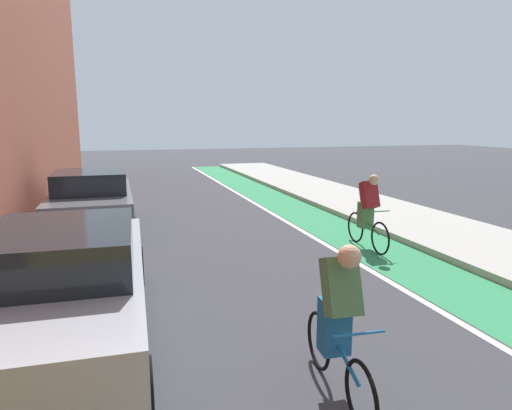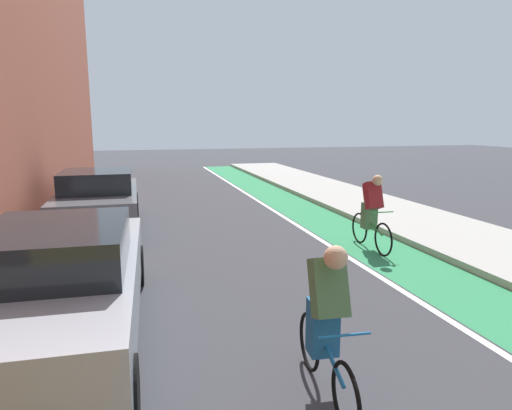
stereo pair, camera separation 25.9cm
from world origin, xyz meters
TOP-DOWN VIEW (x-y plane):
  - ground_plane at (0.00, 13.36)m, footprint 76.40×76.40m
  - bike_lane_paint at (3.08, 15.36)m, footprint 1.60×34.73m
  - lane_divider_stripe at (2.18, 15.36)m, footprint 0.12×34.73m
  - sidewalk_right at (5.34, 15.36)m, footprint 2.92×34.73m
  - parked_sedan_silver at (-2.83, 10.85)m, footprint 1.97×4.85m
  - parked_sedan_gray at (-2.83, 16.95)m, footprint 1.92×4.53m
  - cyclist_mid at (-0.19, 9.00)m, footprint 0.48×1.69m
  - cyclist_trailing at (2.90, 13.63)m, footprint 0.48×1.74m

SIDE VIEW (x-z plane):
  - ground_plane at x=0.00m, z-range 0.00..0.00m
  - bike_lane_paint at x=3.08m, z-range 0.00..0.00m
  - lane_divider_stripe at x=2.18m, z-range 0.00..0.00m
  - sidewalk_right at x=5.34m, z-range 0.00..0.14m
  - parked_sedan_gray at x=-2.83m, z-range 0.02..1.55m
  - parked_sedan_silver at x=-2.83m, z-range 0.02..1.55m
  - cyclist_mid at x=-0.19m, z-range 0.05..1.64m
  - cyclist_trailing at x=2.90m, z-range 0.04..1.66m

